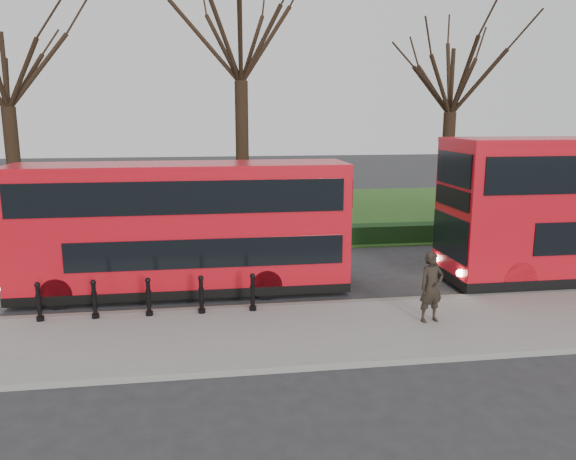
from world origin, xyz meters
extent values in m
plane|color=#28282B|center=(0.00, 0.00, 0.00)|extent=(120.00, 120.00, 0.00)
cube|color=gray|center=(0.00, -3.00, 0.07)|extent=(60.00, 4.00, 0.15)
cube|color=slate|center=(0.00, -1.00, 0.07)|extent=(60.00, 0.25, 0.16)
cube|color=#2C521B|center=(0.00, 15.00, 0.03)|extent=(60.00, 18.00, 0.06)
cube|color=black|center=(0.00, 6.80, 0.40)|extent=(60.00, 0.90, 0.80)
cube|color=yellow|center=(0.00, -0.70, 0.01)|extent=(60.00, 0.10, 0.01)
cube|color=yellow|center=(0.00, -0.50, 0.01)|extent=(60.00, 0.10, 0.01)
cylinder|color=black|center=(-8.00, 10.00, 2.90)|extent=(0.60, 0.60, 5.79)
cylinder|color=black|center=(2.00, 10.00, 3.48)|extent=(0.60, 0.60, 6.95)
cylinder|color=black|center=(12.00, 10.00, 2.78)|extent=(0.60, 0.60, 5.57)
cylinder|color=black|center=(-4.10, -1.35, 0.65)|extent=(0.15, 0.15, 1.00)
cylinder|color=black|center=(-2.70, -1.35, 0.65)|extent=(0.15, 0.15, 1.00)
cylinder|color=black|center=(-1.30, -1.35, 0.65)|extent=(0.15, 0.15, 1.00)
cylinder|color=black|center=(0.09, -1.35, 0.65)|extent=(0.15, 0.15, 1.00)
cylinder|color=black|center=(1.49, -1.35, 0.65)|extent=(0.15, 0.15, 1.00)
cube|color=red|center=(-0.44, 1.02, 2.17)|extent=(10.03, 2.28, 3.69)
cube|color=black|center=(-0.44, 1.02, 0.27)|extent=(10.05, 2.30, 0.27)
cube|color=black|center=(0.29, -0.13, 1.50)|extent=(8.02, 0.04, 0.87)
cube|color=black|center=(-0.44, -0.13, 3.15)|extent=(9.48, 0.04, 0.96)
cube|color=black|center=(-5.48, 1.02, 2.46)|extent=(0.06, 2.01, 0.50)
cylinder|color=black|center=(-4.00, 0.02, 0.46)|extent=(0.91, 0.27, 0.91)
cylinder|color=black|center=(-4.00, 2.02, 0.46)|extent=(0.91, 0.27, 0.91)
cylinder|color=black|center=(2.02, 0.02, 0.46)|extent=(0.91, 0.27, 0.91)
cylinder|color=black|center=(2.02, 2.02, 0.46)|extent=(0.91, 0.27, 0.91)
cube|color=black|center=(7.94, 0.43, 2.90)|extent=(0.06, 2.36, 0.59)
cylinder|color=black|center=(9.68, -0.75, 0.54)|extent=(1.07, 0.32, 1.07)
cylinder|color=black|center=(9.68, 1.61, 0.54)|extent=(1.07, 0.32, 1.07)
imported|color=black|center=(6.00, -2.85, 1.08)|extent=(0.75, 0.57, 1.85)
camera|label=1|loc=(0.32, -16.07, 5.44)|focal=35.00mm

